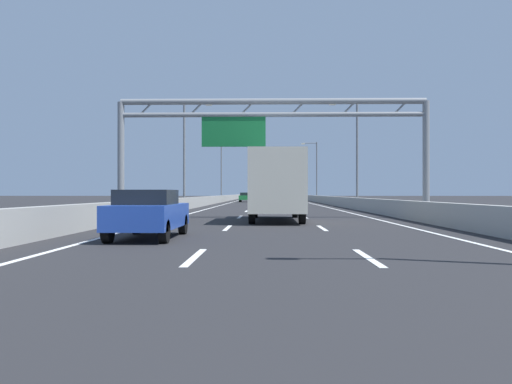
% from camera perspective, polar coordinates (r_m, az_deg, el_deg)
% --- Properties ---
extents(ground_plane, '(260.00, 260.00, 0.00)m').
position_cam_1_polar(ground_plane, '(98.37, 1.39, -0.87)').
color(ground_plane, '#262628').
extents(lane_dash_left_1, '(0.16, 3.00, 0.01)m').
position_cam_1_polar(lane_dash_left_1, '(11.05, -6.71, -7.07)').
color(lane_dash_left_1, white).
rests_on(lane_dash_left_1, ground_plane).
extents(lane_dash_left_2, '(0.16, 3.00, 0.01)m').
position_cam_1_polar(lane_dash_left_2, '(19.96, -3.13, -3.94)').
color(lane_dash_left_2, white).
rests_on(lane_dash_left_2, ground_plane).
extents(lane_dash_left_3, '(0.16, 3.00, 0.01)m').
position_cam_1_polar(lane_dash_left_3, '(28.93, -1.78, -2.74)').
color(lane_dash_left_3, white).
rests_on(lane_dash_left_3, ground_plane).
extents(lane_dash_left_4, '(0.16, 3.00, 0.01)m').
position_cam_1_polar(lane_dash_left_4, '(37.92, -1.06, -2.11)').
color(lane_dash_left_4, white).
rests_on(lane_dash_left_4, ground_plane).
extents(lane_dash_left_5, '(0.16, 3.00, 0.01)m').
position_cam_1_polar(lane_dash_left_5, '(46.91, -0.62, -1.72)').
color(lane_dash_left_5, white).
rests_on(lane_dash_left_5, ground_plane).
extents(lane_dash_left_6, '(0.16, 3.00, 0.01)m').
position_cam_1_polar(lane_dash_left_6, '(55.90, -0.33, -1.46)').
color(lane_dash_left_6, white).
rests_on(lane_dash_left_6, ground_plane).
extents(lane_dash_left_7, '(0.16, 3.00, 0.01)m').
position_cam_1_polar(lane_dash_left_7, '(64.89, -0.11, -1.27)').
color(lane_dash_left_7, white).
rests_on(lane_dash_left_7, ground_plane).
extents(lane_dash_left_8, '(0.16, 3.00, 0.01)m').
position_cam_1_polar(lane_dash_left_8, '(73.89, 0.05, -1.12)').
color(lane_dash_left_8, white).
rests_on(lane_dash_left_8, ground_plane).
extents(lane_dash_left_9, '(0.16, 3.00, 0.01)m').
position_cam_1_polar(lane_dash_left_9, '(82.89, 0.18, -1.01)').
color(lane_dash_left_9, white).
rests_on(lane_dash_left_9, ground_plane).
extents(lane_dash_left_10, '(0.16, 3.00, 0.01)m').
position_cam_1_polar(lane_dash_left_10, '(91.88, 0.28, -0.92)').
color(lane_dash_left_10, white).
rests_on(lane_dash_left_10, ground_plane).
extents(lane_dash_left_11, '(0.16, 3.00, 0.01)m').
position_cam_1_polar(lane_dash_left_11, '(100.88, 0.37, -0.84)').
color(lane_dash_left_11, white).
rests_on(lane_dash_left_11, ground_plane).
extents(lane_dash_left_12, '(0.16, 3.00, 0.01)m').
position_cam_1_polar(lane_dash_left_12, '(109.88, 0.44, -0.78)').
color(lane_dash_left_12, white).
rests_on(lane_dash_left_12, ground_plane).
extents(lane_dash_left_13, '(0.16, 3.00, 0.01)m').
position_cam_1_polar(lane_dash_left_13, '(118.88, 0.50, -0.73)').
color(lane_dash_left_13, white).
rests_on(lane_dash_left_13, ground_plane).
extents(lane_dash_left_14, '(0.16, 3.00, 0.01)m').
position_cam_1_polar(lane_dash_left_14, '(127.88, 0.55, -0.68)').
color(lane_dash_left_14, white).
rests_on(lane_dash_left_14, ground_plane).
extents(lane_dash_left_15, '(0.16, 3.00, 0.01)m').
position_cam_1_polar(lane_dash_left_15, '(136.88, 0.59, -0.64)').
color(lane_dash_left_15, white).
rests_on(lane_dash_left_15, ground_plane).
extents(lane_dash_left_16, '(0.16, 3.00, 0.01)m').
position_cam_1_polar(lane_dash_left_16, '(145.88, 0.63, -0.61)').
color(lane_dash_left_16, white).
rests_on(lane_dash_left_16, ground_plane).
extents(lane_dash_left_17, '(0.16, 3.00, 0.01)m').
position_cam_1_polar(lane_dash_left_17, '(154.88, 0.67, -0.58)').
color(lane_dash_left_17, white).
rests_on(lane_dash_left_17, ground_plane).
extents(lane_dash_right_1, '(0.16, 3.00, 0.01)m').
position_cam_1_polar(lane_dash_right_1, '(11.14, 12.10, -7.01)').
color(lane_dash_right_1, white).
rests_on(lane_dash_right_1, ground_plane).
extents(lane_dash_right_2, '(0.16, 3.00, 0.01)m').
position_cam_1_polar(lane_dash_right_2, '(20.02, 7.22, -3.93)').
color(lane_dash_right_2, white).
rests_on(lane_dash_right_2, ground_plane).
extents(lane_dash_right_3, '(0.16, 3.00, 0.01)m').
position_cam_1_polar(lane_dash_right_3, '(28.97, 5.36, -2.74)').
color(lane_dash_right_3, white).
rests_on(lane_dash_right_3, ground_plane).
extents(lane_dash_right_4, '(0.16, 3.00, 0.01)m').
position_cam_1_polar(lane_dash_right_4, '(37.94, 4.38, -2.11)').
color(lane_dash_right_4, white).
rests_on(lane_dash_right_4, ground_plane).
extents(lane_dash_right_5, '(0.16, 3.00, 0.01)m').
position_cam_1_polar(lane_dash_right_5, '(46.93, 3.78, -1.72)').
color(lane_dash_right_5, white).
rests_on(lane_dash_right_5, ground_plane).
extents(lane_dash_right_6, '(0.16, 3.00, 0.01)m').
position_cam_1_polar(lane_dash_right_6, '(55.92, 3.37, -1.46)').
color(lane_dash_right_6, white).
rests_on(lane_dash_right_6, ground_plane).
extents(lane_dash_right_7, '(0.16, 3.00, 0.01)m').
position_cam_1_polar(lane_dash_right_7, '(64.91, 3.07, -1.27)').
color(lane_dash_right_7, white).
rests_on(lane_dash_right_7, ground_plane).
extents(lane_dash_right_8, '(0.16, 3.00, 0.01)m').
position_cam_1_polar(lane_dash_right_8, '(73.90, 2.85, -1.12)').
color(lane_dash_right_8, white).
rests_on(lane_dash_right_8, ground_plane).
extents(lane_dash_right_9, '(0.16, 3.00, 0.01)m').
position_cam_1_polar(lane_dash_right_9, '(82.90, 2.67, -1.01)').
color(lane_dash_right_9, white).
rests_on(lane_dash_right_9, ground_plane).
extents(lane_dash_right_10, '(0.16, 3.00, 0.01)m').
position_cam_1_polar(lane_dash_right_10, '(91.90, 2.53, -0.92)').
color(lane_dash_right_10, white).
rests_on(lane_dash_right_10, ground_plane).
extents(lane_dash_right_11, '(0.16, 3.00, 0.01)m').
position_cam_1_polar(lane_dash_right_11, '(100.89, 2.41, -0.84)').
color(lane_dash_right_11, white).
rests_on(lane_dash_right_11, ground_plane).
extents(lane_dash_right_12, '(0.16, 3.00, 0.01)m').
position_cam_1_polar(lane_dash_right_12, '(109.89, 2.32, -0.78)').
color(lane_dash_right_12, white).
rests_on(lane_dash_right_12, ground_plane).
extents(lane_dash_right_13, '(0.16, 3.00, 0.01)m').
position_cam_1_polar(lane_dash_right_13, '(118.89, 2.23, -0.73)').
color(lane_dash_right_13, white).
rests_on(lane_dash_right_13, ground_plane).
extents(lane_dash_right_14, '(0.16, 3.00, 0.01)m').
position_cam_1_polar(lane_dash_right_14, '(127.89, 2.16, -0.68)').
color(lane_dash_right_14, white).
rests_on(lane_dash_right_14, ground_plane).
extents(lane_dash_right_15, '(0.16, 3.00, 0.01)m').
position_cam_1_polar(lane_dash_right_15, '(136.88, 2.10, -0.64)').
color(lane_dash_right_15, white).
rests_on(lane_dash_right_15, ground_plane).
extents(lane_dash_right_16, '(0.16, 3.00, 0.01)m').
position_cam_1_polar(lane_dash_right_16, '(145.88, 2.05, -0.61)').
color(lane_dash_right_16, white).
rests_on(lane_dash_right_16, ground_plane).
extents(lane_dash_right_17, '(0.16, 3.00, 0.01)m').
position_cam_1_polar(lane_dash_right_17, '(154.88, 2.00, -0.58)').
color(lane_dash_right_17, white).
rests_on(lane_dash_right_17, ground_plane).
extents(edge_line_left, '(0.16, 176.00, 0.01)m').
position_cam_1_polar(edge_line_left, '(86.51, -2.06, -0.97)').
color(edge_line_left, white).
rests_on(edge_line_left, ground_plane).
extents(edge_line_right, '(0.16, 176.00, 0.01)m').
position_cam_1_polar(edge_line_right, '(86.55, 4.90, -0.97)').
color(edge_line_right, white).
rests_on(edge_line_right, ground_plane).
extents(barrier_left, '(0.45, 220.00, 0.95)m').
position_cam_1_polar(barrier_left, '(108.57, -2.27, -0.54)').
color(barrier_left, '#9E9E99').
rests_on(barrier_left, ground_plane).
extents(barrier_right, '(0.45, 220.00, 0.95)m').
position_cam_1_polar(barrier_right, '(108.60, 5.02, -0.54)').
color(barrier_right, '#9E9E99').
rests_on(barrier_right, ground_plane).
extents(sign_gantry, '(16.56, 0.36, 6.36)m').
position_cam_1_polar(sign_gantry, '(27.93, 1.26, 7.12)').
color(sign_gantry, gray).
rests_on(sign_gantry, ground_plane).
extents(streetlamp_left_mid, '(2.58, 0.28, 9.50)m').
position_cam_1_polar(streetlamp_left_mid, '(47.21, -7.55, 4.84)').
color(streetlamp_left_mid, slate).
rests_on(streetlamp_left_mid, ground_plane).
extents(streetlamp_right_mid, '(2.58, 0.28, 9.50)m').
position_cam_1_polar(streetlamp_right_mid, '(47.30, 10.69, 4.83)').
color(streetlamp_right_mid, slate).
rests_on(streetlamp_right_mid, ground_plane).
extents(streetlamp_left_far, '(2.58, 0.28, 9.50)m').
position_cam_1_polar(streetlamp_left_far, '(84.62, -3.64, 2.66)').
color(streetlamp_left_far, slate).
rests_on(streetlamp_left_far, ground_plane).
extents(streetlamp_right_far, '(2.58, 0.28, 9.50)m').
position_cam_1_polar(streetlamp_right_far, '(84.67, 6.49, 2.66)').
color(streetlamp_right_far, slate).
rests_on(streetlamp_right_far, ground_plane).
extents(yellow_car, '(1.89, 4.32, 1.52)m').
position_cam_1_polar(yellow_car, '(69.54, 1.62, -0.56)').
color(yellow_car, yellow).
rests_on(yellow_car, ground_plane).
extents(black_car, '(1.77, 4.23, 1.48)m').
position_cam_1_polar(black_car, '(97.42, 3.64, -0.43)').
color(black_car, black).
rests_on(black_car, ground_plane).
extents(blue_car, '(1.74, 4.19, 1.44)m').
position_cam_1_polar(blue_car, '(15.75, -11.64, -2.26)').
color(blue_car, '#2347AD').
rests_on(blue_car, ground_plane).
extents(green_car, '(1.84, 4.50, 1.38)m').
position_cam_1_polar(green_car, '(76.88, -1.12, -0.55)').
color(green_car, '#1E7A38').
rests_on(green_car, ground_plane).
extents(box_truck, '(2.45, 8.15, 3.23)m').
position_cam_1_polar(box_truck, '(24.98, 2.20, 0.82)').
color(box_truck, '#194799').
rests_on(box_truck, ground_plane).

